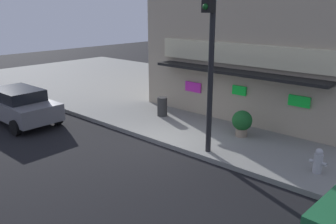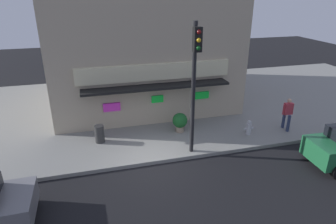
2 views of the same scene
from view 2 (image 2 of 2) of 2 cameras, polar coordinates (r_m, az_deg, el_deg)
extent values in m
plane|color=black|center=(12.94, -2.87, -10.16)|extent=(61.47, 61.47, 0.00)
cube|color=gray|center=(18.72, -7.29, 0.77)|extent=(40.98, 13.22, 0.17)
cube|color=tan|center=(19.69, -5.85, 14.83)|extent=(10.52, 9.72, 8.38)
cube|color=beige|center=(15.17, -2.44, 7.72)|extent=(7.99, 0.16, 0.85)
cube|color=black|center=(15.03, -2.10, 4.89)|extent=(7.57, 0.90, 0.12)
cube|color=#E533CC|center=(15.40, -10.79, 0.93)|extent=(0.87, 0.08, 0.45)
cube|color=#19E53F|center=(15.65, -2.06, 2.52)|extent=(0.63, 0.08, 0.38)
cube|color=#19E53F|center=(16.37, 6.53, 3.24)|extent=(0.81, 0.08, 0.41)
cylinder|color=black|center=(12.45, 4.90, 3.96)|extent=(0.18, 0.18, 5.72)
cube|color=black|center=(11.71, 5.69, 13.75)|extent=(0.32, 0.28, 0.95)
sphere|color=maroon|center=(11.52, 6.01, 15.10)|extent=(0.18, 0.18, 0.18)
sphere|color=yellow|center=(11.57, 5.95, 13.63)|extent=(0.18, 0.18, 0.18)
sphere|color=#0F4C19|center=(11.62, 5.89, 12.17)|extent=(0.18, 0.18, 0.18)
cylinder|color=#B2B2B7|center=(15.50, 15.28, -3.15)|extent=(0.26, 0.26, 0.59)
sphere|color=#B2B2B7|center=(15.35, 15.42, -1.92)|extent=(0.22, 0.22, 0.22)
cylinder|color=#B2B2B7|center=(15.40, 14.69, -3.14)|extent=(0.12, 0.10, 0.10)
cylinder|color=#B2B2B7|center=(15.58, 15.89, -2.97)|extent=(0.12, 0.10, 0.10)
cylinder|color=#2D2D2D|center=(14.52, -13.07, -4.14)|extent=(0.45, 0.45, 0.86)
cylinder|color=navy|center=(16.74, 21.41, -1.46)|extent=(0.17, 0.17, 0.88)
cylinder|color=navy|center=(16.41, 22.22, -2.06)|extent=(0.17, 0.17, 0.88)
cube|color=#B2333F|center=(16.31, 22.18, 0.61)|extent=(0.46, 0.26, 0.59)
sphere|color=tan|center=(16.16, 22.41, 2.04)|extent=(0.22, 0.22, 0.22)
cylinder|color=#B2333F|center=(16.18, 21.44, 0.44)|extent=(0.10, 0.10, 0.54)
cylinder|color=#B2333F|center=(16.45, 22.88, 0.58)|extent=(0.10, 0.10, 0.54)
cylinder|color=gray|center=(15.31, 2.29, -3.25)|extent=(0.44, 0.44, 0.30)
sphere|color=#195623|center=(15.11, 2.32, -1.62)|extent=(0.77, 0.77, 0.77)
cylinder|color=black|center=(14.79, 25.85, -6.70)|extent=(0.65, 0.26, 0.64)
cylinder|color=black|center=(11.91, -26.62, -14.27)|extent=(0.64, 0.23, 0.64)
camera|label=1|loc=(10.79, 61.61, -1.03)|focal=36.85mm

